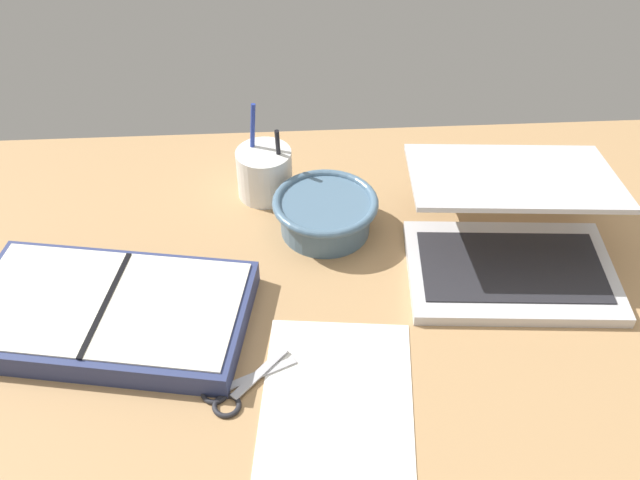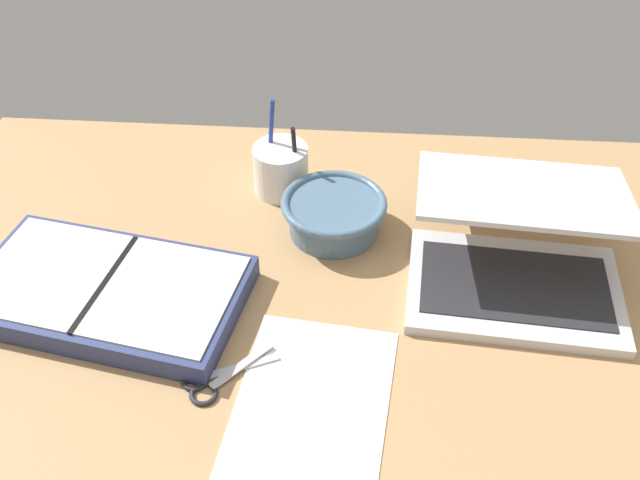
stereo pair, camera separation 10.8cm
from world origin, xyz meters
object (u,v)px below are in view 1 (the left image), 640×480
Objects in this scene: planner at (109,312)px; scissors at (232,392)px; pen_cup at (265,173)px; bowl at (325,213)px; laptop at (511,238)px.

scissors is (18.21, -14.16, -1.69)cm from planner.
scissors is (-4.68, -43.90, -4.18)cm from pen_cup.
bowl is 14.76cm from pen_cup.
bowl reaches higher than scissors.
laptop is at bearing -27.88° from pen_cup.
bowl reaches higher than planner.
scissors is at bearing -96.09° from pen_cup.
planner is at bearing 105.73° from scissors.
planner is 3.35× the size of scissors.
laptop is 49.52cm from scissors.
laptop reaches higher than bowl.
bowl is (-28.64, 9.70, -1.42)cm from laptop.
pen_cup is 37.61cm from planner.
planner is at bearing -127.58° from pen_cup.
scissors is at bearing -27.45° from planner.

